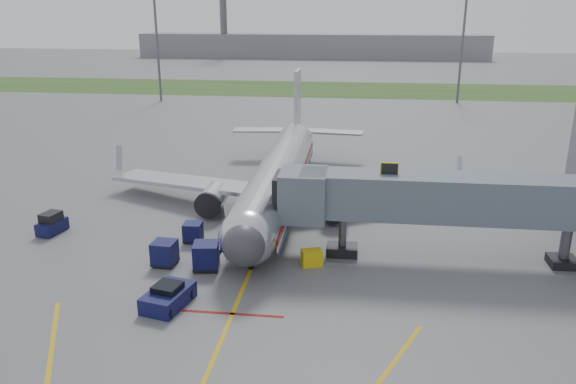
# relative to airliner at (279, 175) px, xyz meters

# --- Properties ---
(ground) EXTENTS (400.00, 400.00, 0.00)m
(ground) POSITION_rel_airliner_xyz_m (-0.00, -15.25, -2.65)
(ground) COLOR #565659
(ground) RESTS_ON ground
(grass_strip) EXTENTS (300.00, 25.00, 0.01)m
(grass_strip) POSITION_rel_airliner_xyz_m (-0.00, 74.75, -2.64)
(grass_strip) COLOR #2D4C1E
(grass_strip) RESTS_ON ground
(apron_markings) EXTENTS (21.52, 50.00, 0.01)m
(apron_markings) POSITION_rel_airliner_xyz_m (-0.00, -22.65, -2.64)
(apron_markings) COLOR gold
(apron_markings) RESTS_ON ground
(airliner) EXTENTS (32.10, 35.67, 10.25)m
(airliner) POSITION_rel_airliner_xyz_m (0.00, 0.00, 0.00)
(airliner) COLOR silver
(airliner) RESTS_ON ground
(jet_bridge) EXTENTS (25.30, 4.00, 6.90)m
(jet_bridge) POSITION_rel_airliner_xyz_m (12.86, -10.25, 1.82)
(jet_bridge) COLOR slate
(jet_bridge) RESTS_ON ground
(light_mast_left) EXTENTS (2.00, 0.44, 20.40)m
(light_mast_left) POSITION_rel_airliner_xyz_m (-30.00, 54.75, 8.13)
(light_mast_left) COLOR #595B60
(light_mast_left) RESTS_ON ground
(light_mast_right) EXTENTS (2.00, 0.44, 20.40)m
(light_mast_right) POSITION_rel_airliner_xyz_m (25.00, 59.75, 8.13)
(light_mast_right) COLOR #595B60
(light_mast_right) RESTS_ON ground
(distant_terminal) EXTENTS (120.00, 14.00, 8.00)m
(distant_terminal) POSITION_rel_airliner_xyz_m (-10.00, 154.75, 1.35)
(distant_terminal) COLOR slate
(distant_terminal) RESTS_ON ground
(control_tower) EXTENTS (4.00, 4.00, 30.00)m
(control_tower) POSITION_rel_airliner_xyz_m (-40.00, 149.75, 14.68)
(control_tower) COLOR #595B60
(control_tower) RESTS_ON ground
(pushback_tug) EXTENTS (2.72, 3.68, 1.38)m
(pushback_tug) POSITION_rel_airliner_xyz_m (-3.96, -18.75, -2.07)
(pushback_tug) COLOR #0D0F3B
(pushback_tug) RESTS_ON ground
(baggage_tug) EXTENTS (1.71, 2.61, 1.69)m
(baggage_tug) POSITION_rel_airliner_xyz_m (-16.60, -9.00, -1.90)
(baggage_tug) COLOR #0D0F3B
(baggage_tug) RESTS_ON ground
(baggage_cart_a) EXTENTS (1.94, 1.94, 1.84)m
(baggage_cart_a) POSITION_rel_airliner_xyz_m (-3.00, -13.68, -1.71)
(baggage_cart_a) COLOR #0D0F3B
(baggage_cart_a) RESTS_ON ground
(baggage_cart_b) EXTENTS (1.67, 1.67, 1.70)m
(baggage_cart_b) POSITION_rel_airliner_xyz_m (-5.98, -13.42, -1.78)
(baggage_cart_b) COLOR #0D0F3B
(baggage_cart_b) RESTS_ON ground
(baggage_cart_c) EXTENTS (1.41, 1.41, 1.47)m
(baggage_cart_c) POSITION_rel_airliner_xyz_m (-5.20, -9.27, -1.90)
(baggage_cart_c) COLOR #0D0F3B
(baggage_cart_c) RESTS_ON ground
(belt_loader) EXTENTS (2.26, 4.16, 1.96)m
(belt_loader) POSITION_rel_airliner_xyz_m (-2.52, -8.08, -2.16)
(belt_loader) COLOR #0D0F3B
(belt_loader) RESTS_ON ground
(ground_power_cart) EXTENTS (1.60, 1.31, 1.10)m
(ground_power_cart) POSITION_rel_airliner_xyz_m (4.00, -12.25, -2.10)
(ground_power_cart) COLOR #DABA0C
(ground_power_cart) RESTS_ON ground
(ramp_worker) EXTENTS (0.82, 0.83, 1.94)m
(ramp_worker) POSITION_rel_airliner_xyz_m (-4.93, -1.26, -1.68)
(ramp_worker) COLOR #A1E91B
(ramp_worker) RESTS_ON ground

